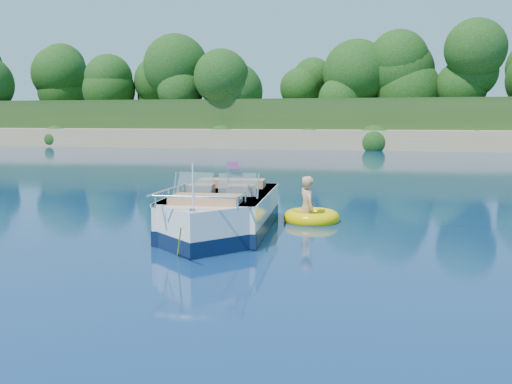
# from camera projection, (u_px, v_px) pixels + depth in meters

# --- Properties ---
(ground) EXTENTS (160.00, 160.00, 0.00)m
(ground) POSITION_uv_depth(u_px,v_px,m) (314.00, 267.00, 9.37)
(ground) COLOR #0A264C
(ground) RESTS_ON ground
(shoreline) EXTENTS (170.00, 59.00, 6.00)m
(shoreline) POSITION_uv_depth(u_px,v_px,m) (386.00, 130.00, 70.66)
(shoreline) COLOR #A3825E
(shoreline) RESTS_ON ground
(treeline) EXTENTS (150.00, 7.12, 8.19)m
(treeline) POSITION_uv_depth(u_px,v_px,m) (383.00, 81.00, 48.14)
(treeline) COLOR black
(treeline) RESTS_ON ground
(motorboat) EXTENTS (2.36, 5.66, 1.89)m
(motorboat) POSITION_uv_depth(u_px,v_px,m) (220.00, 216.00, 12.11)
(motorboat) COLOR white
(motorboat) RESTS_ON ground
(tow_tube) EXTENTS (1.70, 1.70, 0.35)m
(tow_tube) POSITION_uv_depth(u_px,v_px,m) (312.00, 217.00, 13.54)
(tow_tube) COLOR #FFD900
(tow_tube) RESTS_ON ground
(boy) EXTENTS (0.78, 0.93, 1.68)m
(boy) POSITION_uv_depth(u_px,v_px,m) (306.00, 222.00, 13.50)
(boy) COLOR tan
(boy) RESTS_ON ground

